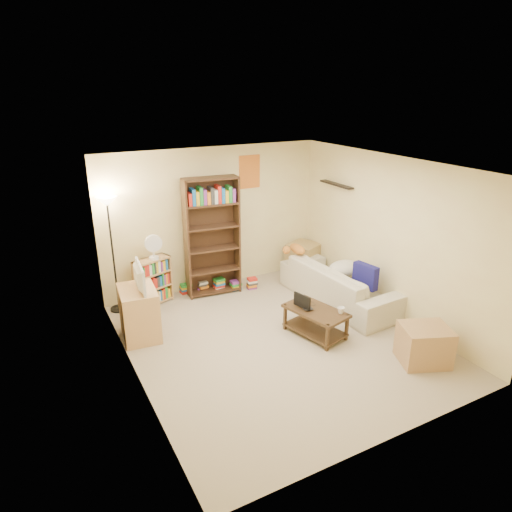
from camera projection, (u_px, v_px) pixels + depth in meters
name	position (u px, v px, depth m)	size (l,w,h in m)	color
room	(279.00, 233.00, 6.03)	(4.50, 4.54, 2.52)	tan
sofa	(339.00, 284.00, 7.65)	(1.00, 2.28, 0.65)	beige
navy_pillow	(365.00, 276.00, 7.22)	(0.43, 0.13, 0.39)	navy
cream_blanket	(345.00, 268.00, 7.69)	(0.60, 0.43, 0.26)	beige
tabby_cat	(295.00, 249.00, 8.05)	(0.51, 0.21, 0.18)	orange
coffee_table	(315.00, 319.00, 6.65)	(0.72, 1.02, 0.41)	#3E2B17
laptop	(308.00, 305.00, 6.70)	(0.28, 0.38, 0.03)	black
laptop_screen	(302.00, 301.00, 6.58)	(0.01, 0.31, 0.20)	white
mug	(341.00, 310.00, 6.47)	(0.12, 0.12, 0.09)	white
tv_remote	(305.00, 300.00, 6.87)	(0.05, 0.16, 0.02)	black
tv_stand	(139.00, 313.00, 6.57)	(0.50, 0.70, 0.75)	#DDAF6C
television	(136.00, 277.00, 6.37)	(0.15, 0.66, 0.38)	black
tall_bookshelf	(212.00, 234.00, 7.72)	(0.95, 0.40, 2.05)	#3E2A17
short_bookshelf	(153.00, 281.00, 7.58)	(0.66, 0.43, 0.79)	tan
desk_fan	(153.00, 246.00, 7.34)	(0.28, 0.16, 0.42)	white
floor_lamp	(109.00, 221.00, 6.96)	(0.32, 0.32, 1.89)	black
side_table	(304.00, 259.00, 8.82)	(0.53, 0.53, 0.61)	tan
end_cabinet	(424.00, 345.00, 5.99)	(0.61, 0.51, 0.51)	tan
book_stacks	(220.00, 285.00, 8.14)	(1.30, 0.56, 0.23)	red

